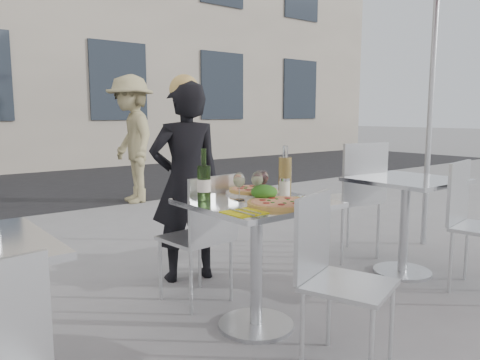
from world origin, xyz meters
TOP-DOWN VIEW (x-y plane):
  - ground at (0.00, 0.00)m, footprint 80.00×80.00m
  - street_asphalt at (0.00, 6.50)m, footprint 24.00×5.00m
  - main_table at (0.00, 0.00)m, footprint 0.72×0.72m
  - side_table_right at (1.50, 0.00)m, footprint 0.72×0.72m
  - chair_far at (-0.05, 0.46)m, footprint 0.42×0.43m
  - chair_near at (0.03, -0.53)m, footprint 0.49×0.50m
  - side_chair_rfar at (1.49, 0.47)m, footprint 0.54×0.55m
  - side_chair_rnear at (1.58, -0.48)m, footprint 0.48×0.49m
  - woman_diner at (0.12, 0.95)m, footprint 0.61×0.47m
  - pedestrian_b at (1.19, 4.08)m, footprint 0.85×1.24m
  - pizza_near at (0.01, -0.18)m, footprint 0.36×0.36m
  - pizza_far at (0.14, 0.20)m, footprint 0.33×0.33m
  - salad_plate at (0.05, -0.01)m, footprint 0.22×0.22m
  - wine_bottle at (-0.25, 0.16)m, footprint 0.07×0.08m
  - carafe at (0.31, 0.09)m, footprint 0.08×0.08m
  - sugar_shaker at (0.22, 0.01)m, footprint 0.06×0.06m
  - wineglass_white_a at (-0.07, 0.07)m, footprint 0.07×0.07m
  - wineglass_white_b at (0.03, 0.03)m, footprint 0.07×0.07m
  - wineglass_red_a at (0.09, 0.08)m, footprint 0.07×0.07m
  - wineglass_red_b at (0.11, 0.07)m, footprint 0.07×0.07m
  - napkin_left at (-0.26, -0.21)m, footprint 0.18×0.20m
  - napkin_right at (0.24, -0.16)m, footprint 0.25×0.25m

SIDE VIEW (x-z plane):
  - ground at x=0.00m, z-range 0.00..0.00m
  - street_asphalt at x=0.00m, z-range 0.00..0.00m
  - chair_near at x=0.03m, z-range 0.08..0.92m
  - chair_far at x=-0.05m, z-range 0.08..0.93m
  - side_chair_rnear at x=1.58m, z-range 0.08..0.99m
  - main_table at x=0.00m, z-range 0.16..0.91m
  - side_table_right at x=1.50m, z-range 0.16..0.91m
  - side_chair_rfar at x=1.49m, z-range 0.09..1.09m
  - woman_diner at x=0.12m, z-range 0.00..1.47m
  - napkin_left at x=-0.26m, z-range 0.75..0.76m
  - napkin_right at x=0.24m, z-range 0.75..0.76m
  - pizza_near at x=0.01m, z-range 0.75..0.77m
  - pizza_far at x=0.14m, z-range 0.75..0.78m
  - salad_plate at x=0.05m, z-range 0.74..0.83m
  - sugar_shaker at x=0.22m, z-range 0.75..0.86m
  - wineglass_white_a at x=-0.07m, z-range 0.78..0.94m
  - wineglass_white_b at x=0.03m, z-range 0.78..0.94m
  - wineglass_red_a at x=0.09m, z-range 0.78..0.94m
  - wineglass_red_b at x=0.11m, z-range 0.78..0.94m
  - wine_bottle at x=-0.25m, z-range 0.72..1.01m
  - carafe at x=0.31m, z-range 0.72..1.01m
  - pedestrian_b at x=1.19m, z-range 0.00..1.77m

